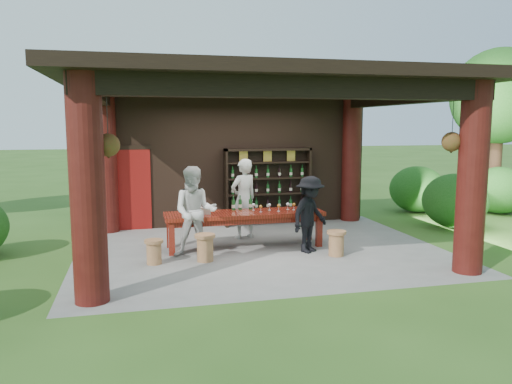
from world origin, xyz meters
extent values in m
plane|color=#2D5119|center=(0.00, 0.00, 0.00)|extent=(90.00, 90.00, 0.00)
cube|color=slate|center=(0.00, 0.00, -0.05)|extent=(7.40, 5.90, 0.10)
cube|color=black|center=(0.00, 2.75, 1.65)|extent=(7.00, 0.18, 3.30)
cube|color=maroon|center=(-2.60, 2.65, 1.00)|extent=(0.95, 0.06, 2.00)
cylinder|color=#380C0A|center=(-3.15, -2.40, 1.65)|extent=(0.50, 0.50, 3.30)
cylinder|color=#380C0A|center=(3.15, -2.40, 1.65)|extent=(0.50, 0.50, 3.30)
cylinder|color=#380C0A|center=(-3.15, 2.55, 1.65)|extent=(0.50, 0.50, 3.30)
cylinder|color=#380C0A|center=(3.15, 2.55, 1.65)|extent=(0.50, 0.50, 3.30)
cube|color=black|center=(0.00, -2.40, 3.15)|extent=(6.70, 0.35, 0.35)
cube|color=black|center=(-3.15, 0.00, 3.15)|extent=(0.30, 5.20, 0.30)
cube|color=black|center=(3.15, 0.00, 3.15)|extent=(0.30, 5.20, 0.30)
cube|color=black|center=(0.00, 0.00, 3.40)|extent=(7.50, 6.00, 0.20)
cylinder|color=black|center=(-2.85, -2.20, 2.62)|extent=(0.01, 0.01, 0.75)
cone|color=black|center=(-2.85, -2.20, 2.17)|extent=(0.32, 0.32, 0.18)
sphere|color=#1E5919|center=(-2.85, -2.20, 2.28)|extent=(0.34, 0.34, 0.34)
cylinder|color=black|center=(2.85, -2.20, 2.62)|extent=(0.01, 0.01, 0.75)
cone|color=black|center=(2.85, -2.20, 2.17)|extent=(0.32, 0.32, 0.18)
sphere|color=#1E5919|center=(2.85, -2.20, 2.28)|extent=(0.34, 0.34, 0.34)
cube|color=#5B190D|center=(-0.28, 0.28, 0.71)|extent=(3.33, 0.86, 0.08)
cube|color=#5B190D|center=(-0.28, 0.28, 0.61)|extent=(3.13, 0.71, 0.12)
cube|color=#5B190D|center=(-1.83, -0.04, 0.34)|extent=(0.12, 0.12, 0.67)
cube|color=#5B190D|center=(1.27, -0.05, 0.34)|extent=(0.12, 0.12, 0.67)
cube|color=#5B190D|center=(-1.82, 0.62, 0.34)|extent=(0.12, 0.12, 0.67)
cube|color=#5B190D|center=(1.27, 0.61, 0.34)|extent=(0.12, 0.12, 0.67)
cylinder|color=brown|center=(-1.24, -0.62, 0.23)|extent=(0.31, 0.31, 0.46)
cylinder|color=brown|center=(-1.24, -0.62, 0.49)|extent=(0.39, 0.39, 0.06)
cylinder|color=brown|center=(1.33, -0.84, 0.22)|extent=(0.30, 0.30, 0.44)
cylinder|color=brown|center=(1.33, -0.84, 0.47)|extent=(0.38, 0.38, 0.06)
cylinder|color=brown|center=(-2.19, -0.60, 0.20)|extent=(0.28, 0.28, 0.41)
cylinder|color=brown|center=(-2.19, -0.60, 0.43)|extent=(0.35, 0.35, 0.06)
imported|color=silver|center=(-0.12, 1.10, 0.91)|extent=(0.78, 0.66, 1.81)
imported|color=beige|center=(-1.37, -0.23, 0.89)|extent=(0.97, 0.81, 1.78)
imported|color=black|center=(0.91, -0.44, 0.78)|extent=(1.15, 1.05, 1.55)
cube|color=#BF6672|center=(-1.14, 0.25, 0.82)|extent=(0.26, 0.18, 0.14)
ellipsoid|color=#194C14|center=(5.29, 1.02, 0.58)|extent=(1.60, 1.60, 1.36)
ellipsoid|color=#194C14|center=(5.58, 3.23, 0.58)|extent=(1.60, 1.60, 1.36)
ellipsoid|color=#194C14|center=(7.77, 2.44, 0.58)|extent=(1.60, 1.60, 1.36)
cylinder|color=#3F2819|center=(8.00, 3.00, 1.60)|extent=(0.36, 0.36, 3.20)
sphere|color=#194C14|center=(8.00, 3.00, 3.40)|extent=(2.80, 2.80, 2.80)
camera|label=1|loc=(-2.47, -9.80, 2.59)|focal=35.00mm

